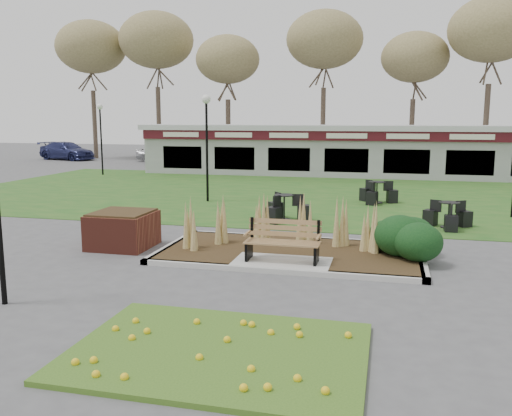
% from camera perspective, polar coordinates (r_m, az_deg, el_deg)
% --- Properties ---
extents(ground, '(100.00, 100.00, 0.00)m').
position_cam_1_polar(ground, '(12.27, 2.62, -6.36)').
color(ground, '#515154').
rests_on(ground, ground).
extents(lawn, '(34.00, 16.00, 0.02)m').
position_cam_1_polar(lawn, '(23.93, 8.20, 1.41)').
color(lawn, '#21581C').
rests_on(lawn, ground).
extents(flower_bed, '(4.20, 3.00, 0.16)m').
position_cam_1_polar(flower_bed, '(8.05, -3.95, -14.64)').
color(flower_bed, '#39611B').
rests_on(flower_bed, ground).
extents(planting_bed, '(6.75, 3.40, 1.27)m').
position_cam_1_polar(planting_bed, '(13.31, 9.17, -3.58)').
color(planting_bed, '#332814').
rests_on(planting_bed, ground).
extents(park_bench, '(1.70, 0.66, 0.93)m').
position_cam_1_polar(park_bench, '(12.36, 2.87, -3.43)').
color(park_bench, olive).
rests_on(park_bench, ground).
extents(brick_planter, '(1.50, 1.50, 0.95)m').
position_cam_1_polar(brick_planter, '(14.53, -13.86, -2.19)').
color(brick_planter, maroon).
rests_on(brick_planter, ground).
extents(food_pavilion, '(24.60, 3.40, 2.90)m').
position_cam_1_polar(food_pavilion, '(31.68, 9.70, 6.02)').
color(food_pavilion, '#969799').
rests_on(food_pavilion, ground).
extents(tree_backdrop, '(47.24, 5.24, 10.36)m').
position_cam_1_polar(tree_backdrop, '(39.96, 10.87, 16.59)').
color(tree_backdrop, '#47382B').
rests_on(tree_backdrop, ground).
extents(lamp_post_mid_left, '(0.35, 0.35, 4.23)m').
position_cam_1_polar(lamp_post_mid_left, '(21.61, -5.23, 8.78)').
color(lamp_post_mid_left, black).
rests_on(lamp_post_mid_left, ground).
extents(lamp_post_far_left, '(0.34, 0.34, 4.12)m').
position_cam_1_polar(lamp_post_far_left, '(32.89, -16.06, 8.57)').
color(lamp_post_far_left, black).
rests_on(lamp_post_far_left, ground).
extents(bistro_set_a, '(1.49, 1.58, 0.85)m').
position_cam_1_polar(bistro_set_a, '(17.72, 2.98, -0.40)').
color(bistro_set_a, black).
rests_on(bistro_set_a, ground).
extents(bistro_set_b, '(1.53, 1.53, 0.84)m').
position_cam_1_polar(bistro_set_b, '(21.82, 12.58, 1.26)').
color(bistro_set_b, black).
rests_on(bistro_set_b, ground).
extents(bistro_set_c, '(1.50, 1.32, 0.80)m').
position_cam_1_polar(bistro_set_c, '(17.54, 19.59, -1.11)').
color(bistro_set_c, black).
rests_on(bistro_set_c, ground).
extents(car_silver, '(3.98, 1.85, 1.32)m').
position_cam_1_polar(car_silver, '(42.19, -9.86, 5.76)').
color(car_silver, '#B9BABF').
rests_on(car_silver, ground).
extents(car_black, '(4.46, 2.45, 1.39)m').
position_cam_1_polar(car_black, '(40.43, -7.54, 5.71)').
color(car_black, black).
rests_on(car_black, ground).
extents(car_blue, '(5.21, 3.18, 1.41)m').
position_cam_1_polar(car_blue, '(45.66, -19.29, 5.70)').
color(car_blue, navy).
rests_on(car_blue, ground).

